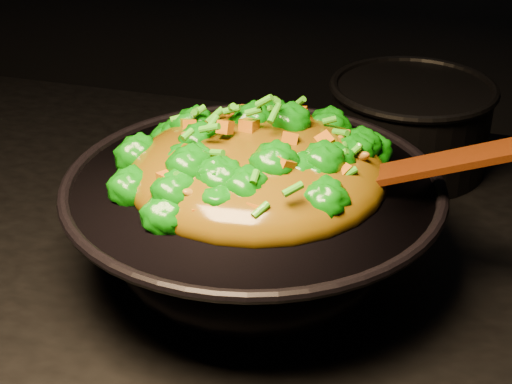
% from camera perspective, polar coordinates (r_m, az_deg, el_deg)
% --- Properties ---
extents(wok, '(0.39, 0.39, 0.10)m').
position_cam_1_polar(wok, '(0.79, -0.20, -2.61)').
color(wok, black).
rests_on(wok, stovetop).
extents(stir_fry, '(0.30, 0.30, 0.09)m').
position_cam_1_polar(stir_fry, '(0.76, 0.11, 4.03)').
color(stir_fry, '#0C7208').
rests_on(stir_fry, wok).
extents(spatula, '(0.24, 0.05, 0.10)m').
position_cam_1_polar(spatula, '(0.74, 13.96, 2.19)').
color(spatula, '#381705').
rests_on(spatula, wok).
extents(back_pot, '(0.24, 0.24, 0.11)m').
position_cam_1_polar(back_pot, '(1.02, 11.10, 4.80)').
color(back_pot, black).
rests_on(back_pot, stovetop).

